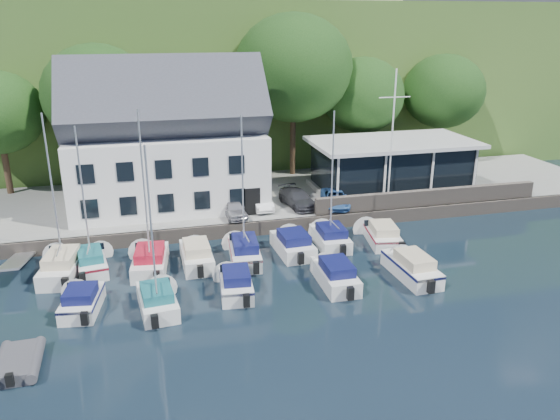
{
  "coord_description": "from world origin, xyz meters",
  "views": [
    {
      "loc": [
        -8.69,
        -23.99,
        14.28
      ],
      "look_at": [
        -0.27,
        9.0,
        2.44
      ],
      "focal_mm": 35.0,
      "sensor_mm": 36.0,
      "label": 1
    }
  ],
  "objects_px": {
    "boat_r2_0": "(82,299)",
    "boat_r2_1": "(152,233)",
    "boat_r1_6": "(332,182)",
    "dinghy_1": "(18,361)",
    "boat_r1_3": "(196,253)",
    "flagpole": "(392,139)",
    "car_white": "(259,200)",
    "boat_r2_2": "(236,281)",
    "car_silver": "(234,209)",
    "boat_r1_0": "(54,198)",
    "boat_r2_4": "(412,265)",
    "car_blue": "(335,198)",
    "boat_r1_4": "(243,189)",
    "boat_r1_1": "(84,205)",
    "boat_r1_2": "(145,198)",
    "boat_r2_3": "(335,272)",
    "car_dgrey": "(297,198)",
    "club_pavilion": "(391,165)",
    "boat_r1_7": "(382,232)",
    "boat_r1_5": "(293,242)",
    "harbor_building": "(167,148)"
  },
  "relations": [
    {
      "from": "boat_r1_5",
      "to": "dinghy_1",
      "type": "bearing_deg",
      "value": -151.08
    },
    {
      "from": "boat_r1_3",
      "to": "boat_r1_5",
      "type": "bearing_deg",
      "value": 1.92
    },
    {
      "from": "boat_r1_6",
      "to": "boat_r2_4",
      "type": "relative_size",
      "value": 1.36
    },
    {
      "from": "boat_r1_6",
      "to": "boat_r1_2",
      "type": "bearing_deg",
      "value": -173.19
    },
    {
      "from": "car_white",
      "to": "boat_r1_2",
      "type": "distance_m",
      "value": 11.03
    },
    {
      "from": "boat_r2_1",
      "to": "boat_r1_0",
      "type": "bearing_deg",
      "value": 127.59
    },
    {
      "from": "boat_r1_0",
      "to": "boat_r1_4",
      "type": "height_order",
      "value": "boat_r1_0"
    },
    {
      "from": "club_pavilion",
      "to": "boat_r1_1",
      "type": "bearing_deg",
      "value": -161.01
    },
    {
      "from": "car_blue",
      "to": "club_pavilion",
      "type": "bearing_deg",
      "value": 41.38
    },
    {
      "from": "car_blue",
      "to": "boat_r1_6",
      "type": "bearing_deg",
      "value": -99.09
    },
    {
      "from": "car_white",
      "to": "boat_r2_2",
      "type": "distance_m",
      "value": 11.62
    },
    {
      "from": "dinghy_1",
      "to": "boat_r2_1",
      "type": "bearing_deg",
      "value": 30.04
    },
    {
      "from": "boat_r1_0",
      "to": "boat_r1_3",
      "type": "height_order",
      "value": "boat_r1_0"
    },
    {
      "from": "car_dgrey",
      "to": "dinghy_1",
      "type": "xyz_separation_m",
      "value": [
        -16.95,
        -15.25,
        -1.24
      ]
    },
    {
      "from": "boat_r1_0",
      "to": "boat_r2_4",
      "type": "distance_m",
      "value": 20.91
    },
    {
      "from": "club_pavilion",
      "to": "car_dgrey",
      "type": "bearing_deg",
      "value": -164.43
    },
    {
      "from": "club_pavilion",
      "to": "boat_r1_6",
      "type": "xyz_separation_m",
      "value": [
        -8.05,
        -8.01,
        1.35
      ]
    },
    {
      "from": "boat_r1_1",
      "to": "boat_r2_3",
      "type": "bearing_deg",
      "value": -30.54
    },
    {
      "from": "boat_r1_7",
      "to": "dinghy_1",
      "type": "distance_m",
      "value": 23.2
    },
    {
      "from": "flagpole",
      "to": "boat_r2_0",
      "type": "relative_size",
      "value": 2.11
    },
    {
      "from": "boat_r1_6",
      "to": "boat_r1_5",
      "type": "bearing_deg",
      "value": -165.31
    },
    {
      "from": "boat_r2_2",
      "to": "flagpole",
      "type": "bearing_deg",
      "value": 41.2
    },
    {
      "from": "boat_r2_0",
      "to": "boat_r2_1",
      "type": "bearing_deg",
      "value": -4.06
    },
    {
      "from": "boat_r2_3",
      "to": "boat_r2_1",
      "type": "bearing_deg",
      "value": -176.25
    },
    {
      "from": "boat_r1_3",
      "to": "boat_r1_2",
      "type": "bearing_deg",
      "value": -180.0
    },
    {
      "from": "boat_r1_3",
      "to": "dinghy_1",
      "type": "height_order",
      "value": "boat_r1_3"
    },
    {
      "from": "boat_r2_0",
      "to": "boat_r1_6",
      "type": "bearing_deg",
      "value": 27.04
    },
    {
      "from": "flagpole",
      "to": "boat_r2_1",
      "type": "bearing_deg",
      "value": -149.45
    },
    {
      "from": "car_white",
      "to": "car_blue",
      "type": "distance_m",
      "value": 5.74
    },
    {
      "from": "boat_r1_6",
      "to": "boat_r2_4",
      "type": "xyz_separation_m",
      "value": [
        3.03,
        -5.72,
        -3.63
      ]
    },
    {
      "from": "boat_r1_6",
      "to": "boat_r2_0",
      "type": "xyz_separation_m",
      "value": [
        -15.37,
        -5.13,
        -3.71
      ]
    },
    {
      "from": "car_silver",
      "to": "boat_r2_0",
      "type": "xyz_separation_m",
      "value": [
        -9.64,
        -9.59,
        -0.91
      ]
    },
    {
      "from": "dinghy_1",
      "to": "boat_r1_3",
      "type": "bearing_deg",
      "value": 44.18
    },
    {
      "from": "boat_r1_1",
      "to": "boat_r1_7",
      "type": "distance_m",
      "value": 19.16
    },
    {
      "from": "boat_r1_0",
      "to": "boat_r1_5",
      "type": "bearing_deg",
      "value": 8.05
    },
    {
      "from": "harbor_building",
      "to": "boat_r2_4",
      "type": "height_order",
      "value": "harbor_building"
    },
    {
      "from": "boat_r1_1",
      "to": "boat_r2_2",
      "type": "distance_m",
      "value": 10.05
    },
    {
      "from": "boat_r1_6",
      "to": "boat_r1_0",
      "type": "bearing_deg",
      "value": -176.07
    },
    {
      "from": "boat_r2_1",
      "to": "boat_r2_4",
      "type": "distance_m",
      "value": 15.03
    },
    {
      "from": "boat_r1_3",
      "to": "boat_r2_0",
      "type": "height_order",
      "value": "boat_r1_3"
    },
    {
      "from": "car_blue",
      "to": "boat_r1_2",
      "type": "distance_m",
      "value": 15.32
    },
    {
      "from": "car_white",
      "to": "boat_r1_3",
      "type": "bearing_deg",
      "value": -131.94
    },
    {
      "from": "club_pavilion",
      "to": "car_dgrey",
      "type": "relative_size",
      "value": 3.09
    },
    {
      "from": "car_blue",
      "to": "boat_r1_5",
      "type": "height_order",
      "value": "car_blue"
    },
    {
      "from": "boat_r2_2",
      "to": "car_silver",
      "type": "bearing_deg",
      "value": 86.42
    },
    {
      "from": "car_white",
      "to": "club_pavilion",
      "type": "bearing_deg",
      "value": 7.54
    },
    {
      "from": "boat_r1_4",
      "to": "boat_r2_3",
      "type": "distance_m",
      "value": 7.46
    },
    {
      "from": "boat_r1_4",
      "to": "boat_r1_1",
      "type": "bearing_deg",
      "value": 179.5
    },
    {
      "from": "car_silver",
      "to": "boat_r2_2",
      "type": "bearing_deg",
      "value": -103.61
    },
    {
      "from": "car_silver",
      "to": "boat_r1_5",
      "type": "xyz_separation_m",
      "value": [
        2.96,
        -5.06,
        -0.85
      ]
    }
  ]
}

